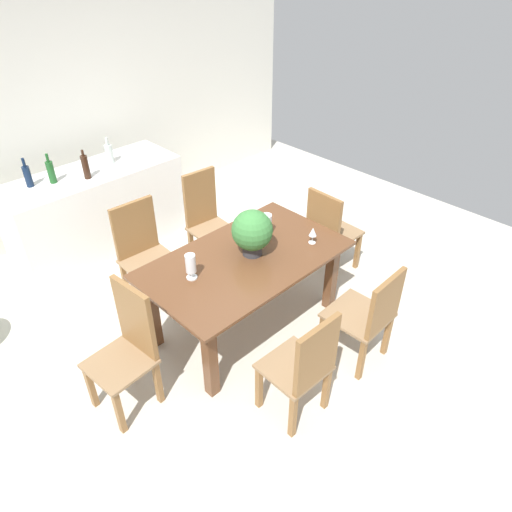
{
  "coord_description": "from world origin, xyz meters",
  "views": [
    {
      "loc": [
        -2.24,
        -2.58,
        3.07
      ],
      "look_at": [
        0.09,
        -0.23,
        0.75
      ],
      "focal_mm": 33.18,
      "sensor_mm": 36.0,
      "label": 1
    }
  ],
  "objects_px": {
    "chair_foot_end": "(329,229)",
    "chair_far_left": "(142,248)",
    "crystal_vase_left": "(266,223)",
    "wine_bottle_tall": "(28,176)",
    "chair_near_right": "(370,314)",
    "wine_bottle_dark": "(86,167)",
    "dining_table": "(246,270)",
    "wine_glass": "(313,232)",
    "chair_far_right": "(206,217)",
    "kitchen_counter": "(98,212)",
    "flower_centerpiece": "(252,232)",
    "chair_head_end": "(129,344)",
    "wine_bottle_green": "(109,153)",
    "chair_near_left": "(305,366)",
    "crystal_vase_center_near": "(191,265)",
    "wine_bottle_clear": "(51,171)"
  },
  "relations": [
    {
      "from": "dining_table",
      "to": "chair_far_right",
      "type": "distance_m",
      "value": 1.1
    },
    {
      "from": "chair_near_right",
      "to": "crystal_vase_center_near",
      "type": "distance_m",
      "value": 1.48
    },
    {
      "from": "chair_head_end",
      "to": "crystal_vase_left",
      "type": "height_order",
      "value": "chair_head_end"
    },
    {
      "from": "crystal_vase_center_near",
      "to": "wine_bottle_tall",
      "type": "height_order",
      "value": "wine_bottle_tall"
    },
    {
      "from": "chair_head_end",
      "to": "crystal_vase_left",
      "type": "xyz_separation_m",
      "value": [
        1.56,
        0.13,
        0.31
      ]
    },
    {
      "from": "chair_foot_end",
      "to": "kitchen_counter",
      "type": "relative_size",
      "value": 0.51
    },
    {
      "from": "chair_near_left",
      "to": "wine_bottle_tall",
      "type": "xyz_separation_m",
      "value": [
        -0.46,
        3.16,
        0.54
      ]
    },
    {
      "from": "wine_bottle_green",
      "to": "crystal_vase_center_near",
      "type": "bearing_deg",
      "value": -103.77
    },
    {
      "from": "flower_centerpiece",
      "to": "chair_near_right",
      "type": "bearing_deg",
      "value": -72.92
    },
    {
      "from": "kitchen_counter",
      "to": "dining_table",
      "type": "bearing_deg",
      "value": -81.84
    },
    {
      "from": "chair_foot_end",
      "to": "chair_far_left",
      "type": "bearing_deg",
      "value": 59.44
    },
    {
      "from": "flower_centerpiece",
      "to": "chair_far_left",
      "type": "bearing_deg",
      "value": 114.96
    },
    {
      "from": "dining_table",
      "to": "wine_bottle_tall",
      "type": "bearing_deg",
      "value": 111.83
    },
    {
      "from": "chair_head_end",
      "to": "kitchen_counter",
      "type": "bearing_deg",
      "value": 151.97
    },
    {
      "from": "crystal_vase_left",
      "to": "chair_foot_end",
      "type": "bearing_deg",
      "value": -9.54
    },
    {
      "from": "crystal_vase_left",
      "to": "wine_bottle_tall",
      "type": "height_order",
      "value": "wine_bottle_tall"
    },
    {
      "from": "chair_near_left",
      "to": "crystal_vase_left",
      "type": "relative_size",
      "value": 4.81
    },
    {
      "from": "chair_far_right",
      "to": "wine_bottle_tall",
      "type": "bearing_deg",
      "value": 143.08
    },
    {
      "from": "chair_far_right",
      "to": "wine_bottle_dark",
      "type": "bearing_deg",
      "value": 135.55
    },
    {
      "from": "chair_far_left",
      "to": "wine_glass",
      "type": "relative_size",
      "value": 6.42
    },
    {
      "from": "crystal_vase_center_near",
      "to": "wine_bottle_clear",
      "type": "distance_m",
      "value": 1.99
    },
    {
      "from": "chair_far_left",
      "to": "crystal_vase_left",
      "type": "height_order",
      "value": "chair_far_left"
    },
    {
      "from": "wine_glass",
      "to": "kitchen_counter",
      "type": "xyz_separation_m",
      "value": [
        -0.87,
        2.29,
        -0.38
      ]
    },
    {
      "from": "dining_table",
      "to": "chair_foot_end",
      "type": "bearing_deg",
      "value": 0.2
    },
    {
      "from": "chair_far_left",
      "to": "wine_bottle_tall",
      "type": "distance_m",
      "value": 1.33
    },
    {
      "from": "chair_foot_end",
      "to": "wine_bottle_dark",
      "type": "distance_m",
      "value": 2.52
    },
    {
      "from": "chair_near_left",
      "to": "chair_foot_end",
      "type": "bearing_deg",
      "value": -145.15
    },
    {
      "from": "chair_far_left",
      "to": "crystal_vase_center_near",
      "type": "distance_m",
      "value": 0.98
    },
    {
      "from": "flower_centerpiece",
      "to": "wine_bottle_dark",
      "type": "height_order",
      "value": "wine_bottle_dark"
    },
    {
      "from": "chair_near_left",
      "to": "wine_bottle_dark",
      "type": "distance_m",
      "value": 2.99
    },
    {
      "from": "chair_head_end",
      "to": "wine_bottle_clear",
      "type": "relative_size",
      "value": 3.45
    },
    {
      "from": "flower_centerpiece",
      "to": "wine_bottle_green",
      "type": "distance_m",
      "value": 2.09
    },
    {
      "from": "chair_far_right",
      "to": "kitchen_counter",
      "type": "bearing_deg",
      "value": 129.03
    },
    {
      "from": "chair_far_right",
      "to": "wine_bottle_clear",
      "type": "xyz_separation_m",
      "value": [
        -1.06,
        1.05,
        0.52
      ]
    },
    {
      "from": "wine_bottle_dark",
      "to": "wine_bottle_tall",
      "type": "distance_m",
      "value": 0.54
    },
    {
      "from": "dining_table",
      "to": "wine_bottle_green",
      "type": "relative_size",
      "value": 6.23
    },
    {
      "from": "chair_near_left",
      "to": "wine_bottle_dark",
      "type": "bearing_deg",
      "value": -88.62
    },
    {
      "from": "dining_table",
      "to": "chair_far_right",
      "type": "xyz_separation_m",
      "value": [
        0.4,
        1.02,
        -0.06
      ]
    },
    {
      "from": "chair_near_right",
      "to": "wine_bottle_dark",
      "type": "height_order",
      "value": "wine_bottle_dark"
    },
    {
      "from": "chair_near_right",
      "to": "crystal_vase_left",
      "type": "height_order",
      "value": "crystal_vase_left"
    },
    {
      "from": "chair_far_right",
      "to": "crystal_vase_left",
      "type": "bearing_deg",
      "value": -86.0
    },
    {
      "from": "crystal_vase_left",
      "to": "wine_bottle_tall",
      "type": "relative_size",
      "value": 0.69
    },
    {
      "from": "flower_centerpiece",
      "to": "crystal_vase_center_near",
      "type": "height_order",
      "value": "flower_centerpiece"
    },
    {
      "from": "wine_bottle_tall",
      "to": "wine_bottle_green",
      "type": "bearing_deg",
      "value": -3.89
    },
    {
      "from": "dining_table",
      "to": "wine_glass",
      "type": "bearing_deg",
      "value": -23.22
    },
    {
      "from": "chair_head_end",
      "to": "chair_near_right",
      "type": "distance_m",
      "value": 1.88
    },
    {
      "from": "kitchen_counter",
      "to": "wine_bottle_dark",
      "type": "distance_m",
      "value": 0.62
    },
    {
      "from": "chair_far_right",
      "to": "wine_bottle_green",
      "type": "xyz_separation_m",
      "value": [
        -0.41,
        1.07,
        0.51
      ]
    },
    {
      "from": "chair_foot_end",
      "to": "flower_centerpiece",
      "type": "distance_m",
      "value": 1.18
    },
    {
      "from": "chair_foot_end",
      "to": "chair_head_end",
      "type": "relative_size",
      "value": 0.91
    }
  ]
}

